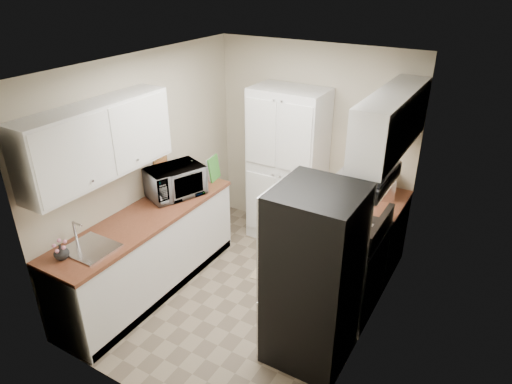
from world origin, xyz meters
TOP-DOWN VIEW (x-y plane):
  - ground at (0.00, 0.00)m, footprint 3.20×3.20m
  - room_shell at (-0.02, -0.01)m, footprint 2.64×3.24m
  - pantry_cabinet at (-0.20, 1.32)m, footprint 0.90×0.55m
  - base_cabinet_left at (-0.99, -0.43)m, footprint 0.60×2.30m
  - countertop_left at (-0.99, -0.43)m, footprint 0.63×2.33m
  - base_cabinet_right at (0.99, 1.19)m, footprint 0.60×0.80m
  - countertop_right at (0.99, 1.19)m, footprint 0.63×0.83m
  - electric_range at (0.97, 0.39)m, footprint 0.71×0.78m
  - refrigerator at (0.94, -0.41)m, footprint 0.70×0.72m
  - microwave at (-1.02, 0.12)m, footprint 0.62×0.73m
  - wine_bottle at (-0.95, 0.36)m, footprint 0.08×0.08m
  - flower_vase at (-1.09, -1.38)m, footprint 0.18×0.18m
  - cutting_board at (-0.88, 0.69)m, footprint 0.06×0.24m
  - toaster_oven at (0.97, 1.34)m, footprint 0.44×0.49m
  - fruit_basket at (0.97, 1.32)m, footprint 0.31×0.31m
  - kitchen_mat at (0.04, 0.65)m, footprint 0.58×0.80m

SIDE VIEW (x-z plane):
  - ground at x=0.00m, z-range 0.00..0.00m
  - kitchen_mat at x=0.04m, z-range 0.00..0.01m
  - base_cabinet_left at x=-0.99m, z-range 0.00..0.88m
  - base_cabinet_right at x=0.99m, z-range 0.00..0.88m
  - electric_range at x=0.97m, z-range -0.09..1.04m
  - refrigerator at x=0.94m, z-range 0.00..1.70m
  - countertop_left at x=-0.99m, z-range 0.88..0.92m
  - countertop_right at x=0.99m, z-range 0.88..0.92m
  - flower_vase at x=-1.09m, z-range 0.92..1.06m
  - pantry_cabinet at x=-0.20m, z-range 0.00..2.00m
  - toaster_oven at x=0.97m, z-range 0.92..1.16m
  - cutting_board at x=-0.88m, z-range 0.92..1.21m
  - wine_bottle at x=-0.95m, z-range 0.92..1.24m
  - microwave at x=-1.02m, z-range 0.92..1.26m
  - fruit_basket at x=0.97m, z-range 1.16..1.26m
  - room_shell at x=-0.02m, z-range 0.37..2.89m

